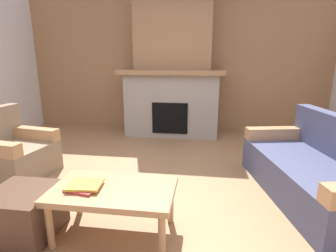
{
  "coord_description": "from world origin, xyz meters",
  "views": [
    {
      "loc": [
        0.64,
        -2.46,
        1.47
      ],
      "look_at": [
        0.18,
        0.72,
        0.63
      ],
      "focal_mm": 28.93,
      "sensor_mm": 36.0,
      "label": 1
    }
  ],
  "objects": [
    {
      "name": "couch",
      "position": [
        1.81,
        0.36,
        0.29
      ],
      "size": [
        1.19,
        1.93,
        0.85
      ],
      "color": "#474C6B",
      "rests_on": "ground"
    },
    {
      "name": "wall_back_wood_panel",
      "position": [
        0.0,
        3.0,
        1.35
      ],
      "size": [
        6.0,
        0.12,
        2.7
      ],
      "primitive_type": "cube",
      "color": "#997047",
      "rests_on": "ground"
    },
    {
      "name": "armchair",
      "position": [
        -1.72,
        0.4,
        0.29
      ],
      "size": [
        0.87,
        0.87,
        0.85
      ],
      "color": "#847056",
      "rests_on": "ground"
    },
    {
      "name": "ground",
      "position": [
        0.0,
        0.0,
        0.0
      ],
      "size": [
        9.0,
        9.0,
        0.0
      ],
      "primitive_type": "plane",
      "color": "#9E754C"
    },
    {
      "name": "fireplace",
      "position": [
        0.0,
        2.62,
        1.16
      ],
      "size": [
        1.9,
        0.82,
        2.7
      ],
      "color": "gray",
      "rests_on": "ground"
    },
    {
      "name": "coffee_table",
      "position": [
        -0.09,
        -0.54,
        0.38
      ],
      "size": [
        1.0,
        0.6,
        0.43
      ],
      "color": "tan",
      "rests_on": "ground"
    },
    {
      "name": "book_stack_near_edge",
      "position": [
        -0.31,
        -0.59,
        0.45
      ],
      "size": [
        0.29,
        0.26,
        0.04
      ],
      "color": "#B23833",
      "rests_on": "coffee_table"
    },
    {
      "name": "ottoman",
      "position": [
        -0.84,
        -0.65,
        0.2
      ],
      "size": [
        0.52,
        0.52,
        0.4
      ],
      "primitive_type": "cube",
      "color": "#4C3323",
      "rests_on": "ground"
    }
  ]
}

